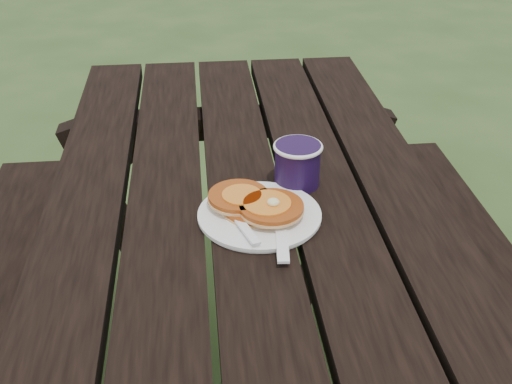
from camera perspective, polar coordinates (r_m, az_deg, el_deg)
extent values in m
cube|color=black|center=(1.11, -0.25, -5.34)|extent=(0.75, 1.80, 0.04)
cylinder|color=white|center=(1.15, 0.31, -2.11)|extent=(0.22, 0.22, 0.01)
cylinder|color=#A64612|center=(1.15, -0.16, -1.41)|extent=(0.11, 0.11, 0.01)
cylinder|color=#A64612|center=(1.16, -1.57, -0.43)|extent=(0.11, 0.11, 0.01)
cylinder|color=#A64612|center=(1.13, 1.38, -1.37)|extent=(0.11, 0.11, 0.01)
cylinder|color=#C86B1C|center=(1.13, 0.99, -0.94)|extent=(0.09, 0.09, 0.00)
ellipsoid|color=#F4E59E|center=(1.13, 1.55, -0.91)|extent=(0.02, 0.02, 0.01)
cube|color=white|center=(1.10, 2.26, -3.44)|extent=(0.04, 0.18, 0.00)
cylinder|color=black|center=(1.24, 3.70, 2.44)|extent=(0.09, 0.09, 0.09)
torus|color=white|center=(1.22, 3.76, 4.04)|extent=(0.10, 0.10, 0.01)
cylinder|color=black|center=(1.22, 3.76, 3.96)|extent=(0.08, 0.08, 0.01)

